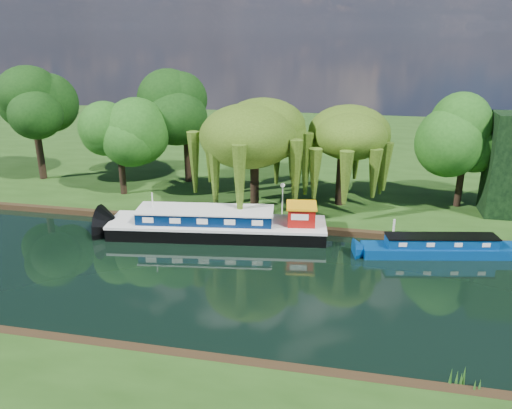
# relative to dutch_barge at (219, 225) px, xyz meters

# --- Properties ---
(ground) EXTENTS (120.00, 120.00, 0.00)m
(ground) POSITION_rel_dutch_barge_xyz_m (3.52, -6.31, -0.83)
(ground) COLOR black
(far_bank) EXTENTS (120.00, 52.00, 0.45)m
(far_bank) POSITION_rel_dutch_barge_xyz_m (3.52, 27.69, -0.60)
(far_bank) COLOR #1C3C10
(far_bank) RESTS_ON ground
(dutch_barge) EXTENTS (16.14, 5.64, 3.34)m
(dutch_barge) POSITION_rel_dutch_barge_xyz_m (0.00, 0.00, 0.00)
(dutch_barge) COLOR black
(dutch_barge) RESTS_ON ground
(narrowboat) EXTENTS (10.54, 3.70, 1.52)m
(narrowboat) POSITION_rel_dutch_barge_xyz_m (15.45, -0.26, -0.29)
(narrowboat) COLOR navy
(narrowboat) RESTS_ON ground
(red_dinghy) EXTENTS (3.45, 2.85, 0.62)m
(red_dinghy) POSITION_rel_dutch_barge_xyz_m (-2.63, 0.07, -0.83)
(red_dinghy) COLOR maroon
(red_dinghy) RESTS_ON ground
(willow_left) EXTENTS (6.91, 6.91, 8.28)m
(willow_left) POSITION_rel_dutch_barge_xyz_m (1.51, 5.47, 5.64)
(willow_left) COLOR black
(willow_left) RESTS_ON far_bank
(willow_right) EXTENTS (5.98, 5.98, 7.28)m
(willow_right) POSITION_rel_dutch_barge_xyz_m (8.35, 7.41, 4.93)
(willow_right) COLOR black
(willow_right) RESTS_ON far_bank
(tree_far_left) EXTENTS (5.02, 5.02, 8.09)m
(tree_far_left) POSITION_rel_dutch_barge_xyz_m (-10.62, 6.42, 5.17)
(tree_far_left) COLOR black
(tree_far_left) RESTS_ON far_bank
(tree_far_back) EXTENTS (5.74, 5.74, 9.65)m
(tree_far_back) POSITION_rel_dutch_barge_xyz_m (-20.48, 9.23, 6.35)
(tree_far_back) COLOR black
(tree_far_back) RESTS_ON far_bank
(tree_far_mid) EXTENTS (5.85, 5.85, 9.57)m
(tree_far_mid) POSITION_rel_dutch_barge_xyz_m (-6.18, 11.20, 6.21)
(tree_far_mid) COLOR black
(tree_far_mid) RESTS_ON far_bank
(tree_far_right) EXTENTS (4.87, 4.87, 7.98)m
(tree_far_right) POSITION_rel_dutch_barge_xyz_m (17.99, 9.01, 5.11)
(tree_far_right) COLOR black
(tree_far_right) RESTS_ON far_bank
(lamppost) EXTENTS (0.36, 0.36, 2.56)m
(lamppost) POSITION_rel_dutch_barge_xyz_m (4.02, 4.19, 1.59)
(lamppost) COLOR silver
(lamppost) RESTS_ON far_bank
(mooring_posts) EXTENTS (19.16, 0.16, 1.00)m
(mooring_posts) POSITION_rel_dutch_barge_xyz_m (3.02, 2.09, 0.12)
(mooring_posts) COLOR silver
(mooring_posts) RESTS_ON far_bank
(reeds_near) EXTENTS (33.70, 1.50, 1.10)m
(reeds_near) POSITION_rel_dutch_barge_xyz_m (10.39, -13.89, -0.28)
(reeds_near) COLOR #225216
(reeds_near) RESTS_ON ground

